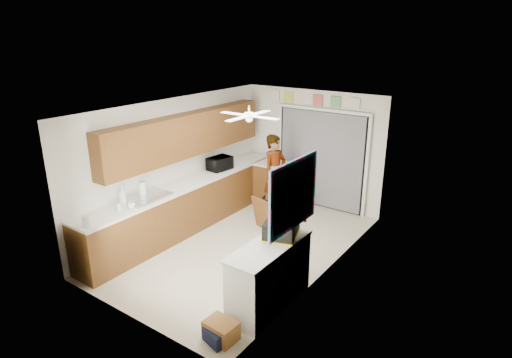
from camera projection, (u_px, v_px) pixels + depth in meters
The scene contains 41 objects.
floor at pixel (243, 245), 7.69m from camera, with size 5.00×5.00×0.00m, color beige.
ceiling at pixel (242, 107), 6.87m from camera, with size 5.00×5.00×0.00m, color white.
wall_back at pixel (312, 148), 9.21m from camera, with size 3.20×3.20×0.00m, color white.
wall_front at pixel (123, 234), 5.35m from camera, with size 3.20×3.20×0.00m, color white.
wall_left at pixel (175, 164), 8.15m from camera, with size 5.00×5.00×0.00m, color white.
wall_right at pixel (328, 200), 6.41m from camera, with size 5.00×5.00×0.00m, color white.
left_base_cabinets at pixel (189, 206), 8.25m from camera, with size 0.60×4.80×0.90m, color brown.
left_countertop at pixel (188, 183), 8.09m from camera, with size 0.62×4.80×0.04m, color white.
upper_cabinets at pixel (187, 135), 8.04m from camera, with size 0.32×4.00×0.80m, color brown.
sink_basin at pixel (147, 198), 7.31m from camera, with size 0.50×0.76×0.06m, color silver.
faucet at pixel (139, 190), 7.38m from camera, with size 0.03×0.03×0.22m, color silver.
peninsula_base at pixel (279, 185), 9.36m from camera, with size 1.00×0.60×0.90m, color brown.
peninsula_top at pixel (280, 165), 9.21m from camera, with size 1.04×0.64×0.04m, color white.
back_opening_recess at pixel (321, 160), 9.12m from camera, with size 2.00×0.06×2.10m, color black.
curtain_panel at pixel (320, 160), 9.09m from camera, with size 1.90×0.03×2.05m, color gray.
door_trim_left at pixel (280, 152), 9.65m from camera, with size 0.06×0.04×2.10m, color white.
door_trim_right at pixel (366, 168), 8.54m from camera, with size 0.06×0.04×2.10m, color white.
door_trim_head at pixel (323, 110), 8.74m from camera, with size 2.10×0.04×0.06m, color white.
header_frame_0 at pixel (289, 97), 9.17m from camera, with size 0.22×0.02×0.22m, color #C5D346.
header_frame_2 at pixel (318, 100), 8.79m from camera, with size 0.22×0.02×0.22m, color #CA554B.
header_frame_3 at pixel (336, 102), 8.57m from camera, with size 0.22×0.02×0.22m, color #60A861.
header_frame_4 at pixel (354, 104), 8.36m from camera, with size 0.22×0.02×0.22m, color silver.
route66_sign at pixel (275, 96), 9.36m from camera, with size 0.22×0.02×0.26m, color silver.
right_counter_base at pixel (269, 277), 5.89m from camera, with size 0.50×1.40×0.90m, color white.
right_counter_top at pixel (269, 246), 5.74m from camera, with size 0.54×1.44×0.04m, color white.
abstract_painting at pixel (294, 195), 5.52m from camera, with size 0.03×1.15×0.95m, color #F85BC5.
ceiling_fan at pixel (249, 116), 7.08m from camera, with size 1.14×1.14×0.24m, color white.
microwave at pixel (220, 163), 8.77m from camera, with size 0.49×0.33×0.27m, color black.
soap_bottle at pixel (122, 195), 7.02m from camera, with size 0.13×0.13×0.34m, color silver.
cup at pixel (131, 205), 6.91m from camera, with size 0.12×0.12×0.09m, color white.
jar_a at pixel (87, 221), 6.26m from camera, with size 0.11×0.11×0.16m, color silver.
jar_b at pixel (119, 207), 6.83m from camera, with size 0.07×0.07×0.11m, color silver.
paper_towel_roll at pixel (142, 189), 7.37m from camera, with size 0.12×0.12×0.26m, color white.
suitcase at pixel (282, 227), 5.97m from camera, with size 0.42×0.56×0.24m, color black.
suitcase_rim at pixel (281, 234), 6.00m from camera, with size 0.44×0.58×0.02m, color yellow.
suitcase_lid at pixel (293, 204), 6.11m from camera, with size 0.42×0.03×0.50m, color black.
cardboard_box at pixel (221, 330), 5.32m from camera, with size 0.40×0.30×0.25m, color #9A6330.
navy_crate at pixel (218, 335), 5.28m from camera, with size 0.32×0.26×0.19m, color black.
cabinet_door_panel at pixel (262, 214), 8.18m from camera, with size 0.45×0.03×0.67m, color brown.
man at pixel (275, 175), 8.79m from camera, with size 0.62×0.41×1.69m, color white.
dog at pixel (270, 202), 9.06m from camera, with size 0.24×0.55×0.43m, color black.
Camera 1 is at (4.14, -5.49, 3.66)m, focal length 30.00 mm.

